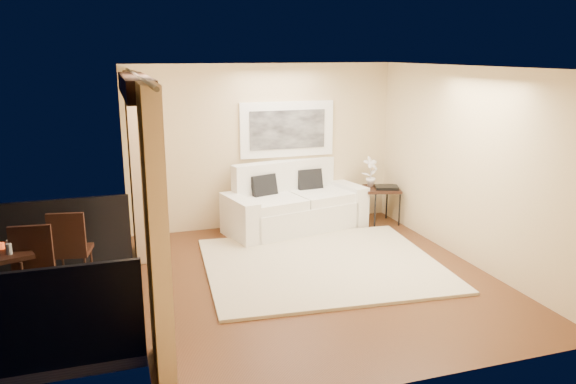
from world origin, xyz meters
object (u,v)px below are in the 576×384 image
balcony_chair_near (31,266)px  sofa (293,206)px  orchid (371,172)px  side_table (382,191)px  balcony_chair_far (70,244)px

balcony_chair_near → sofa: bearing=35.6°
orchid → side_table: bearing=-44.1°
side_table → sofa: bearing=173.5°
sofa → side_table: 1.56m
sofa → orchid: (1.39, -0.03, 0.50)m
balcony_chair_near → orchid: bearing=28.1°
sofa → balcony_chair_far: bearing=-168.2°
orchid → balcony_chair_near: bearing=-157.5°
sofa → orchid: 1.47m
balcony_chair_far → balcony_chair_near: size_ratio=0.98×
balcony_chair_near → balcony_chair_far: bearing=67.1°
balcony_chair_far → side_table: bearing=-154.7°
orchid → balcony_chair_far: bearing=-162.9°
sofa → balcony_chair_near: (-3.75, -2.16, 0.21)m
sofa → side_table: bearing=-18.5°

